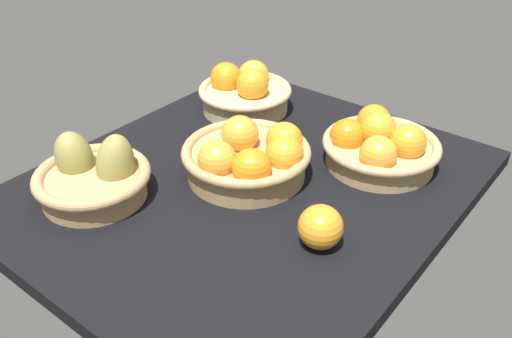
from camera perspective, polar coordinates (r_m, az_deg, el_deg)
name	(u,v)px	position (r cm, az deg, el deg)	size (l,w,h in cm)	color
market_tray	(249,187)	(107.17, -0.75, -1.82)	(84.00, 72.00, 3.00)	black
basket_far_left_pears	(94,176)	(104.31, -16.26, -0.74)	(20.93, 20.93, 12.64)	tan
basket_near_right	(379,146)	(111.76, 12.49, 2.36)	(23.11, 23.11, 11.03)	tan
basket_center	(249,157)	(104.87, -0.70, 1.25)	(24.62, 24.62, 11.33)	tan
basket_far_right	(245,92)	(131.09, -1.15, 7.90)	(21.65, 21.65, 11.25)	tan
loose_orange_front_gap	(321,227)	(89.38, 6.62, -5.92)	(7.35, 7.35, 7.35)	orange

